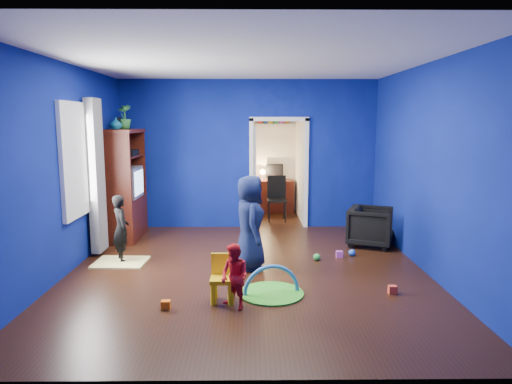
{
  "coord_description": "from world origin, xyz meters",
  "views": [
    {
      "loc": [
        0.05,
        -6.21,
        2.1
      ],
      "look_at": [
        0.13,
        0.4,
        1.07
      ],
      "focal_mm": 32.0,
      "sensor_mm": 36.0,
      "label": 1
    }
  ],
  "objects_px": {
    "hopper_ball": "(247,252)",
    "study_desk": "(275,196)",
    "armchair": "(371,227)",
    "folding_chair": "(277,199)",
    "toddler_red": "(235,277)",
    "vase": "(116,123)",
    "tv_armoire": "(124,185)",
    "play_mat": "(271,293)",
    "kid_chair": "(222,281)",
    "child_black": "(121,229)",
    "crt_tv": "(126,182)",
    "child_navy": "(250,223)"
  },
  "relations": [
    {
      "from": "hopper_ball",
      "to": "study_desk",
      "type": "distance_m",
      "value": 3.94
    },
    {
      "from": "armchair",
      "to": "folding_chair",
      "type": "distance_m",
      "value": 2.48
    },
    {
      "from": "study_desk",
      "to": "folding_chair",
      "type": "distance_m",
      "value": 0.96
    },
    {
      "from": "armchair",
      "to": "toddler_red",
      "type": "bearing_deg",
      "value": 162.04
    },
    {
      "from": "vase",
      "to": "study_desk",
      "type": "distance_m",
      "value": 4.25
    },
    {
      "from": "tv_armoire",
      "to": "toddler_red",
      "type": "bearing_deg",
      "value": -56.58
    },
    {
      "from": "vase",
      "to": "hopper_ball",
      "type": "relative_size",
      "value": 0.57
    },
    {
      "from": "armchair",
      "to": "play_mat",
      "type": "distance_m",
      "value": 2.84
    },
    {
      "from": "armchair",
      "to": "folding_chair",
      "type": "bearing_deg",
      "value": 59.41
    },
    {
      "from": "kid_chair",
      "to": "folding_chair",
      "type": "xyz_separation_m",
      "value": [
        0.88,
        4.39,
        0.21
      ]
    },
    {
      "from": "child_black",
      "to": "vase",
      "type": "height_order",
      "value": "vase"
    },
    {
      "from": "crt_tv",
      "to": "play_mat",
      "type": "relative_size",
      "value": 0.88
    },
    {
      "from": "play_mat",
      "to": "study_desk",
      "type": "relative_size",
      "value": 0.9
    },
    {
      "from": "hopper_ball",
      "to": "study_desk",
      "type": "bearing_deg",
      "value": 81.04
    },
    {
      "from": "toddler_red",
      "to": "crt_tv",
      "type": "relative_size",
      "value": 1.06
    },
    {
      "from": "armchair",
      "to": "play_mat",
      "type": "xyz_separation_m",
      "value": [
        -1.79,
        -2.19,
        -0.32
      ]
    },
    {
      "from": "vase",
      "to": "hopper_ball",
      "type": "distance_m",
      "value": 3.14
    },
    {
      "from": "toddler_red",
      "to": "tv_armoire",
      "type": "distance_m",
      "value": 3.84
    },
    {
      "from": "tv_armoire",
      "to": "kid_chair",
      "type": "distance_m",
      "value": 3.61
    },
    {
      "from": "vase",
      "to": "child_navy",
      "type": "bearing_deg",
      "value": -32.72
    },
    {
      "from": "tv_armoire",
      "to": "study_desk",
      "type": "relative_size",
      "value": 2.23
    },
    {
      "from": "kid_chair",
      "to": "study_desk",
      "type": "height_order",
      "value": "study_desk"
    },
    {
      "from": "crt_tv",
      "to": "child_black",
      "type": "bearing_deg",
      "value": -78.63
    },
    {
      "from": "folding_chair",
      "to": "vase",
      "type": "bearing_deg",
      "value": -148.47
    },
    {
      "from": "vase",
      "to": "play_mat",
      "type": "relative_size",
      "value": 0.26
    },
    {
      "from": "child_navy",
      "to": "vase",
      "type": "distance_m",
      "value": 3.02
    },
    {
      "from": "vase",
      "to": "crt_tv",
      "type": "distance_m",
      "value": 1.08
    },
    {
      "from": "toddler_red",
      "to": "hopper_ball",
      "type": "distance_m",
      "value": 1.68
    },
    {
      "from": "kid_chair",
      "to": "play_mat",
      "type": "bearing_deg",
      "value": 20.84
    },
    {
      "from": "hopper_ball",
      "to": "kid_chair",
      "type": "xyz_separation_m",
      "value": [
        -0.27,
        -1.46,
        0.07
      ]
    },
    {
      "from": "study_desk",
      "to": "child_black",
      "type": "bearing_deg",
      "value": -123.46
    },
    {
      "from": "tv_armoire",
      "to": "armchair",
      "type": "bearing_deg",
      "value": -7.31
    },
    {
      "from": "tv_armoire",
      "to": "study_desk",
      "type": "distance_m",
      "value": 3.75
    },
    {
      "from": "vase",
      "to": "tv_armoire",
      "type": "distance_m",
      "value": 1.12
    },
    {
      "from": "tv_armoire",
      "to": "study_desk",
      "type": "height_order",
      "value": "tv_armoire"
    },
    {
      "from": "child_black",
      "to": "folding_chair",
      "type": "relative_size",
      "value": 1.11
    },
    {
      "from": "tv_armoire",
      "to": "play_mat",
      "type": "distance_m",
      "value": 3.85
    },
    {
      "from": "tv_armoire",
      "to": "kid_chair",
      "type": "xyz_separation_m",
      "value": [
        1.94,
        -2.96,
        -0.73
      ]
    },
    {
      "from": "kid_chair",
      "to": "play_mat",
      "type": "xyz_separation_m",
      "value": [
        0.58,
        0.22,
        -0.24
      ]
    },
    {
      "from": "child_black",
      "to": "vase",
      "type": "relative_size",
      "value": 5.0
    },
    {
      "from": "hopper_ball",
      "to": "play_mat",
      "type": "relative_size",
      "value": 0.45
    },
    {
      "from": "tv_armoire",
      "to": "play_mat",
      "type": "bearing_deg",
      "value": -47.4
    },
    {
      "from": "study_desk",
      "to": "play_mat",
      "type": "bearing_deg",
      "value": -93.35
    },
    {
      "from": "kid_chair",
      "to": "child_navy",
      "type": "bearing_deg",
      "value": 75.28
    },
    {
      "from": "folding_chair",
      "to": "child_navy",
      "type": "bearing_deg",
      "value": -100.04
    },
    {
      "from": "vase",
      "to": "study_desk",
      "type": "bearing_deg",
      "value": 43.65
    },
    {
      "from": "armchair",
      "to": "hopper_ball",
      "type": "xyz_separation_m",
      "value": [
        -2.1,
        -0.95,
        -0.15
      ]
    },
    {
      "from": "hopper_ball",
      "to": "kid_chair",
      "type": "distance_m",
      "value": 1.49
    },
    {
      "from": "armchair",
      "to": "tv_armoire",
      "type": "height_order",
      "value": "tv_armoire"
    },
    {
      "from": "kid_chair",
      "to": "toddler_red",
      "type": "bearing_deg",
      "value": -53.0
    }
  ]
}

